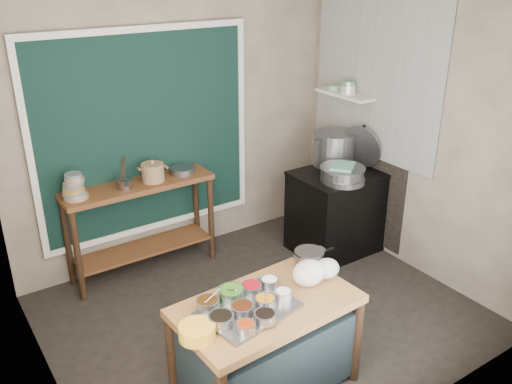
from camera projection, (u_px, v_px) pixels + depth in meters
floor at (262, 315)px, 4.82m from camera, size 3.50×3.00×0.02m
back_wall at (177, 123)px, 5.40m from camera, size 3.50×0.02×2.80m
left_wall at (29, 224)px, 3.35m from camera, size 0.02×3.00×2.80m
right_wall at (414, 131)px, 5.16m from camera, size 0.02×3.00×2.80m
curtain_panel at (146, 134)px, 5.21m from camera, size 2.10×0.02×1.90m
curtain_frame at (147, 135)px, 5.21m from camera, size 2.22×0.03×2.02m
tile_panel at (375, 74)px, 5.38m from camera, size 0.02×1.70×1.70m
soot_patch at (359, 178)px, 5.92m from camera, size 0.01×1.30×1.30m
wall_shelf at (345, 94)px, 5.66m from camera, size 0.22×0.70×0.03m
prep_table at (266, 346)px, 3.85m from camera, size 1.28×0.78×0.75m
back_counter at (142, 228)px, 5.31m from camera, size 1.45×0.40×0.95m
stove_block at (337, 212)px, 5.75m from camera, size 0.90×0.68×0.85m
stove_top at (340, 174)px, 5.58m from camera, size 0.92×0.69×0.03m
condiment_tray at (248, 310)px, 3.60m from camera, size 0.68×0.54×0.03m
condiment_bowls at (243, 303)px, 3.59m from camera, size 0.65×0.51×0.07m
yellow_basin at (197, 332)px, 3.34m from camera, size 0.26×0.26×0.09m
saucepan at (309, 258)px, 4.11m from camera, size 0.23×0.23×0.13m
plastic_bag_a at (309, 273)px, 3.87m from camera, size 0.30×0.27×0.19m
plastic_bag_b at (327, 269)px, 3.96m from camera, size 0.22×0.19×0.15m
bowl_stack at (74, 188)px, 4.76m from camera, size 0.21×0.21×0.24m
utensil_cup at (124, 183)px, 5.00m from camera, size 0.20×0.20×0.09m
ceramic_crock at (153, 173)px, 5.15m from camera, size 0.30×0.30×0.16m
wide_bowl at (182, 170)px, 5.36m from camera, size 0.30×0.30×0.06m
stock_pot at (334, 149)px, 5.71m from camera, size 0.48×0.48×0.36m
pot_lid at (361, 147)px, 5.62m from camera, size 0.23×0.48×0.46m
steamer at (342, 174)px, 5.33m from camera, size 0.60×0.60×0.15m
green_cloth at (343, 166)px, 5.30m from camera, size 0.34×0.33×0.02m
shallow_pan at (344, 180)px, 5.32m from camera, size 0.45×0.45×0.05m
shelf_bowl_stack at (348, 88)px, 5.60m from camera, size 0.16×0.16×0.13m
shelf_bowl_green at (334, 88)px, 5.77m from camera, size 0.16×0.16×0.05m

